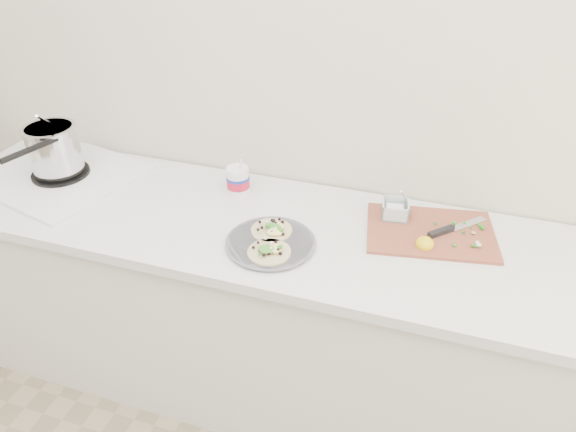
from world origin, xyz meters
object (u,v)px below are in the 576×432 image
(stove, at_px, (57,158))
(taco_plate, at_px, (270,241))
(cutboard, at_px, (429,227))
(tub, at_px, (238,178))

(stove, height_order, taco_plate, stove)
(taco_plate, distance_m, cutboard, 0.56)
(taco_plate, relative_size, cutboard, 0.64)
(cutboard, bearing_deg, stove, 173.28)
(taco_plate, bearing_deg, stove, 170.02)
(tub, xyz_separation_m, cutboard, (0.73, -0.04, -0.05))
(stove, height_order, cutboard, stove)
(stove, xyz_separation_m, tub, (0.74, 0.11, -0.02))
(stove, xyz_separation_m, cutboard, (1.48, 0.07, -0.07))
(stove, relative_size, cutboard, 1.39)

